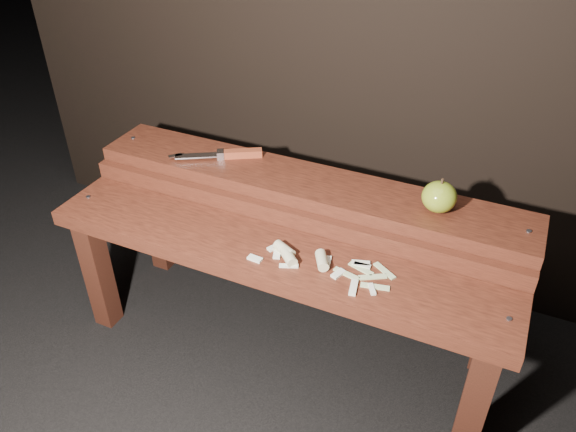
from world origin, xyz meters
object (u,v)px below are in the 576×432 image
at_px(bench_rear_tier, 304,207).
at_px(apple, 439,197).
at_px(knife, 231,154).
at_px(bench_front_tier, 268,273).

height_order(bench_rear_tier, apple, apple).
height_order(bench_rear_tier, knife, knife).
distance_m(bench_front_tier, knife, 0.38).
xyz_separation_m(bench_rear_tier, knife, (-0.24, 0.02, 0.10)).
distance_m(bench_rear_tier, knife, 0.26).
relative_size(bench_rear_tier, knife, 5.07).
bearing_deg(bench_front_tier, knife, 133.22).
distance_m(bench_front_tier, bench_rear_tier, 0.23).
bearing_deg(knife, bench_front_tier, -46.78).
relative_size(bench_front_tier, apple, 13.66).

